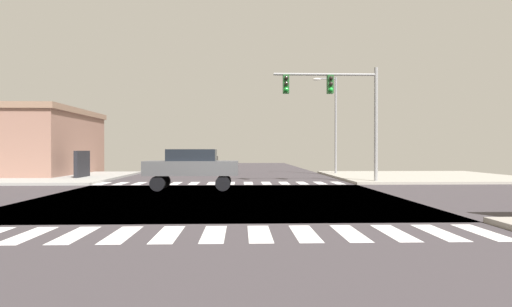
# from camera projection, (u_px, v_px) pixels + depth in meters

# --- Properties ---
(ground) EXTENTS (90.00, 90.00, 0.05)m
(ground) POSITION_uv_depth(u_px,v_px,m) (219.00, 198.00, 16.81)
(ground) COLOR #3B363A
(sidewalk_corner_ne) EXTENTS (12.00, 12.00, 0.14)m
(sidewalk_corner_ne) POSITION_uv_depth(u_px,v_px,m) (422.00, 176.00, 29.26)
(sidewalk_corner_ne) COLOR #A09B91
(sidewalk_corner_ne) RESTS_ON ground
(sidewalk_corner_nw) EXTENTS (12.00, 12.00, 0.14)m
(sidewalk_corner_nw) POSITION_uv_depth(u_px,v_px,m) (28.00, 177.00, 28.36)
(sidewalk_corner_nw) COLOR #9A9996
(sidewalk_corner_nw) RESTS_ON ground
(crosswalk_near) EXTENTS (13.50, 2.00, 0.01)m
(crosswalk_near) POSITION_uv_depth(u_px,v_px,m) (191.00, 234.00, 9.51)
(crosswalk_near) COLOR silver
(crosswalk_near) RESTS_ON ground
(crosswalk_far) EXTENTS (13.50, 2.00, 0.01)m
(crosswalk_far) POSITION_uv_depth(u_px,v_px,m) (221.00, 183.00, 24.10)
(crosswalk_far) COLOR silver
(crosswalk_far) RESTS_ON ground
(traffic_signal_mast) EXTENTS (5.76, 0.55, 6.39)m
(traffic_signal_mast) POSITION_uv_depth(u_px,v_px,m) (336.00, 98.00, 23.88)
(traffic_signal_mast) COLOR gray
(traffic_signal_mast) RESTS_ON ground
(street_lamp) EXTENTS (1.78, 0.32, 7.17)m
(street_lamp) POSITION_uv_depth(u_px,v_px,m) (332.00, 116.00, 31.88)
(street_lamp) COLOR gray
(street_lamp) RESTS_ON ground
(sedan_crossing_1) EXTENTS (4.30, 1.80, 1.88)m
(sedan_crossing_1) POSITION_uv_depth(u_px,v_px,m) (192.00, 166.00, 20.25)
(sedan_crossing_1) COLOR black
(sedan_crossing_1) RESTS_ON ground
(sedan_leading_2) EXTENTS (1.80, 4.30, 1.88)m
(sedan_leading_2) POSITION_uv_depth(u_px,v_px,m) (205.00, 159.00, 34.88)
(sedan_leading_2) COLOR black
(sedan_leading_2) RESTS_ON ground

